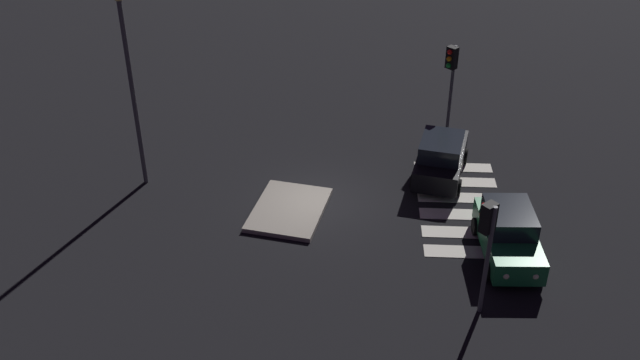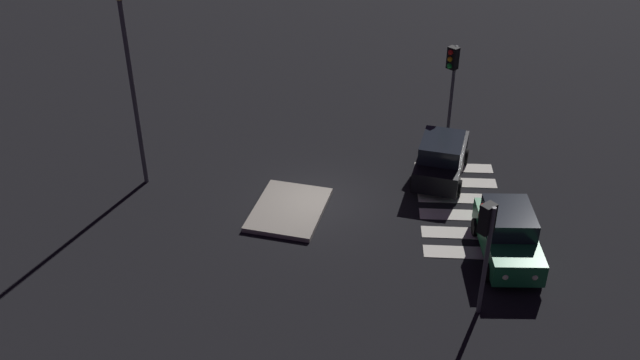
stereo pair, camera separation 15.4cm
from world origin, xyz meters
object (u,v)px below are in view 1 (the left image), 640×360
(street_lamp, at_px, (127,56))
(car_green, at_px, (508,234))
(car_black, at_px, (441,157))
(traffic_light_east, at_px, (451,69))
(traffic_light_south, at_px, (487,231))
(traffic_island, at_px, (289,210))

(street_lamp, bearing_deg, car_green, -106.21)
(car_black, xyz_separation_m, traffic_light_east, (3.45, -0.53, 2.33))
(car_black, height_order, street_lamp, street_lamp)
(traffic_light_south, height_order, street_lamp, street_lamp)
(traffic_light_south, xyz_separation_m, street_lamp, (6.82, 12.31, 2.44))
(car_green, height_order, traffic_light_east, traffic_light_east)
(car_green, height_order, traffic_light_south, traffic_light_south)
(traffic_light_east, xyz_separation_m, traffic_light_south, (-11.38, 0.06, -0.22))
(traffic_light_east, bearing_deg, street_lamp, -26.52)
(traffic_light_east, bearing_deg, traffic_island, -2.12)
(traffic_island, bearing_deg, traffic_light_south, -128.33)
(car_black, height_order, traffic_light_east, traffic_light_east)
(car_black, relative_size, traffic_light_east, 1.03)
(traffic_island, distance_m, street_lamp, 8.19)
(traffic_island, distance_m, traffic_light_east, 9.56)
(traffic_light_east, relative_size, traffic_light_south, 1.07)
(traffic_light_east, distance_m, traffic_light_south, 11.38)
(car_green, bearing_deg, traffic_island, -108.19)
(traffic_island, xyz_separation_m, car_green, (-2.19, -7.74, 0.77))
(car_black, distance_m, traffic_light_south, 8.22)
(car_black, bearing_deg, traffic_light_east, 3.60)
(traffic_island, height_order, traffic_light_east, traffic_light_east)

